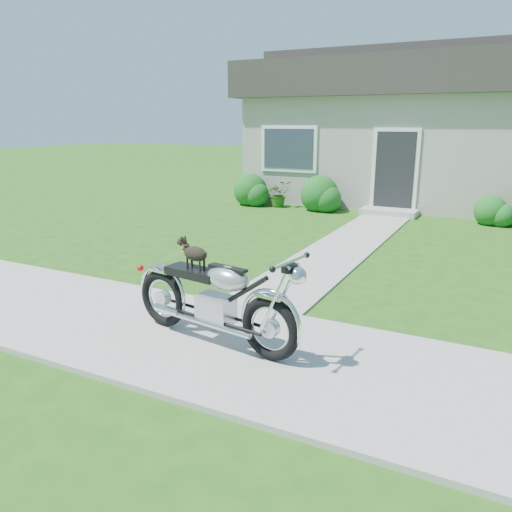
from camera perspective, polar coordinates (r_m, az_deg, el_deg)
The scene contains 7 objects.
ground at distance 5.03m, azimuth 10.04°, elevation -12.99°, with size 80.00×80.00×0.00m, color #235114.
sidewalk at distance 5.02m, azimuth 10.05°, elevation -12.79°, with size 24.00×2.20×0.04m, color #9E9B93.
walkway at distance 9.95m, azimuth 10.37°, elevation 1.30°, with size 1.20×8.00×0.03m, color #9E9B93.
house at distance 16.32m, azimuth 23.38°, elevation 13.27°, with size 12.60×7.03×4.50m.
shrub_row at distance 12.96m, azimuth 22.50°, elevation 5.52°, with size 10.81×1.18×1.18m.
potted_plant_left at distance 14.22m, azimuth 2.64°, elevation 7.12°, with size 0.66×0.58×0.74m, color #235516.
motorcycle_with_dog at distance 5.31m, azimuth -4.66°, elevation -4.90°, with size 2.22×0.66×1.10m.
Camera 1 is at (1.22, -4.28, 2.35)m, focal length 35.00 mm.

